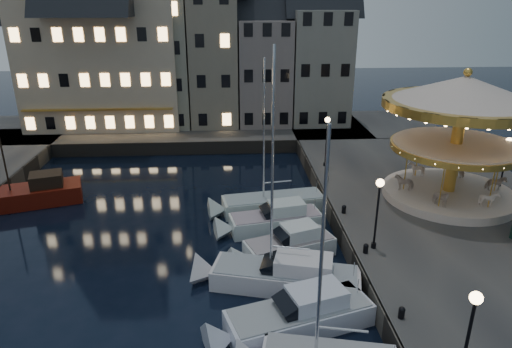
{
  "coord_description": "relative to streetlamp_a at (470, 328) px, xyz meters",
  "views": [
    {
      "loc": [
        -0.76,
        -21.0,
        14.42
      ],
      "look_at": [
        1.0,
        8.0,
        3.2
      ],
      "focal_mm": 32.0,
      "sensor_mm": 36.0,
      "label": 1
    }
  ],
  "objects": [
    {
      "name": "townhouse_nd",
      "position": [
        -9.45,
        39.0,
        5.26
      ],
      "size": [
        5.5,
        8.0,
        15.8
      ],
      "color": "gray",
      "rests_on": "quay_north"
    },
    {
      "name": "bollard_a",
      "position": [
        -0.6,
        4.0,
        -2.41
      ],
      "size": [
        0.3,
        0.3,
        0.57
      ],
      "color": "black",
      "rests_on": "quay_east"
    },
    {
      "name": "hotel_corner",
      "position": [
        -21.2,
        39.0,
        5.76
      ],
      "size": [
        17.6,
        9.0,
        16.8
      ],
      "color": "#C7B195",
      "rests_on": "quay_north"
    },
    {
      "name": "quay_north",
      "position": [
        -15.2,
        37.0,
        -3.37
      ],
      "size": [
        44.0,
        12.0,
        1.3
      ],
      "primitive_type": "cube",
      "color": "#474442",
      "rests_on": "ground"
    },
    {
      "name": "townhouse_na",
      "position": [
        -26.7,
        39.0,
        3.76
      ],
      "size": [
        5.5,
        8.0,
        12.8
      ],
      "color": "tan",
      "rests_on": "quay_north"
    },
    {
      "name": "motorboat_f",
      "position": [
        -5.47,
        17.73,
        -3.49
      ],
      "size": [
        8.37,
        3.32,
        11.06
      ],
      "color": "silver",
      "rests_on": "ground"
    },
    {
      "name": "streetlamp_c",
      "position": [
        0.0,
        23.5,
        0.0
      ],
      "size": [
        0.44,
        0.44,
        4.17
      ],
      "color": "black",
      "rests_on": "quay_east"
    },
    {
      "name": "bollard_d",
      "position": [
        -0.6,
        20.0,
        -2.41
      ],
      "size": [
        0.3,
        0.3,
        0.57
      ],
      "color": "black",
      "rests_on": "quay_east"
    },
    {
      "name": "streetlamp_a",
      "position": [
        0.0,
        0.0,
        0.0
      ],
      "size": [
        0.44,
        0.44,
        4.17
      ],
      "color": "black",
      "rests_on": "quay_east"
    },
    {
      "name": "red_fishing_boat",
      "position": [
        -22.96,
        20.11,
        -3.32
      ],
      "size": [
        8.12,
        4.83,
        6.0
      ],
      "color": "#5A1107",
      "rests_on": "ground"
    },
    {
      "name": "quay_east",
      "position": [
        6.8,
        15.0,
        -3.37
      ],
      "size": [
        16.0,
        56.0,
        1.3
      ],
      "primitive_type": "cube",
      "color": "#474442",
      "rests_on": "ground"
    },
    {
      "name": "motorboat_e",
      "position": [
        -5.43,
        14.83,
        -3.38
      ],
      "size": [
        7.13,
        3.19,
        2.15
      ],
      "color": "silver",
      "rests_on": "ground"
    },
    {
      "name": "townhouse_nb",
      "position": [
        -21.25,
        39.0,
        4.26
      ],
      "size": [
        6.16,
        8.0,
        13.8
      ],
      "color": "slate",
      "rests_on": "quay_north"
    },
    {
      "name": "carousel",
      "position": [
        7.33,
        16.54,
        3.21
      ],
      "size": [
        10.29,
        10.29,
        9.0
      ],
      "color": "beige",
      "rests_on": "quay_east"
    },
    {
      "name": "motorboat_c",
      "position": [
        -5.56,
        8.49,
        -3.34
      ],
      "size": [
        8.84,
        4.28,
        11.75
      ],
      "color": "silver",
      "rests_on": "ground"
    },
    {
      "name": "ground",
      "position": [
        -7.2,
        9.0,
        -4.02
      ],
      "size": [
        160.0,
        160.0,
        0.0
      ],
      "primitive_type": "plane",
      "color": "black",
      "rests_on": "ground"
    },
    {
      "name": "quaywall_e",
      "position": [
        -1.2,
        15.0,
        -3.37
      ],
      "size": [
        0.15,
        44.0,
        1.3
      ],
      "primitive_type": "cube",
      "color": "#47423A",
      "rests_on": "ground"
    },
    {
      "name": "bollard_b",
      "position": [
        -0.6,
        9.5,
        -2.41
      ],
      "size": [
        0.3,
        0.3,
        0.57
      ],
      "color": "black",
      "rests_on": "quay_east"
    },
    {
      "name": "quaywall_n",
      "position": [
        -13.2,
        31.0,
        -3.37
      ],
      "size": [
        48.0,
        0.15,
        1.3
      ],
      "primitive_type": "cube",
      "color": "#47423A",
      "rests_on": "ground"
    },
    {
      "name": "motorboat_d",
      "position": [
        -4.94,
        11.39,
        -3.38
      ],
      "size": [
        6.33,
        3.87,
        2.15
      ],
      "color": "silver",
      "rests_on": "ground"
    },
    {
      "name": "townhouse_ne",
      "position": [
        -4.0,
        39.0,
        3.76
      ],
      "size": [
        6.16,
        8.0,
        12.8
      ],
      "color": "gray",
      "rests_on": "quay_north"
    },
    {
      "name": "townhouse_nf",
      "position": [
        2.05,
        39.0,
        4.26
      ],
      "size": [
        6.82,
        8.0,
        13.8
      ],
      "color": "gray",
      "rests_on": "quay_north"
    },
    {
      "name": "bollard_c",
      "position": [
        -0.6,
        14.5,
        -2.41
      ],
      "size": [
        0.3,
        0.3,
        0.57
      ],
      "color": "black",
      "rests_on": "quay_east"
    },
    {
      "name": "streetlamp_d",
      "position": [
        11.3,
        17.0,
        0.0
      ],
      "size": [
        0.44,
        0.44,
        4.17
      ],
      "color": "black",
      "rests_on": "quay_east"
    },
    {
      "name": "streetlamp_b",
      "position": [
        0.0,
        10.0,
        0.0
      ],
      "size": [
        0.44,
        0.44,
        4.17
      ],
      "color": "black",
      "rests_on": "quay_east"
    },
    {
      "name": "townhouse_nc",
      "position": [
        -15.2,
        39.0,
        4.76
      ],
      "size": [
        6.82,
        8.0,
        14.8
      ],
      "color": "gray",
      "rests_on": "quay_north"
    },
    {
      "name": "motorboat_b",
      "position": [
        -5.29,
        5.05,
        -3.38
      ],
      "size": [
        7.88,
        4.36,
        2.15
      ],
      "color": "silver",
      "rests_on": "ground"
    }
  ]
}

